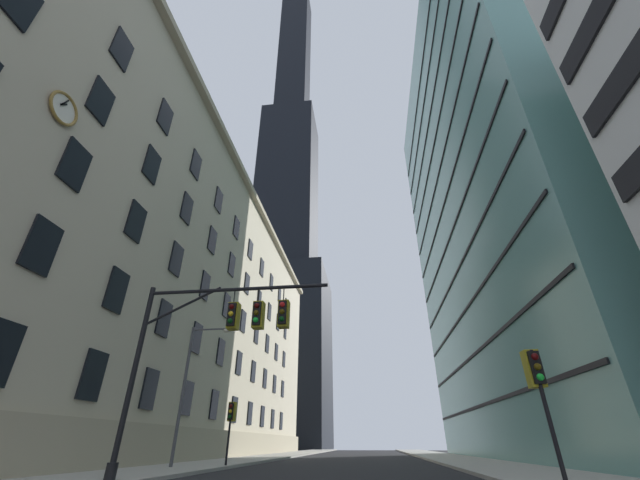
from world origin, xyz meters
The scene contains 7 objects.
station_building centered at (-17.78, 26.89, 14.05)m, with size 14.22×65.79×28.14m.
dark_skyscraper centered at (-21.77, 90.19, 62.65)m, with size 25.77×25.77×212.96m.
glass_office_midrise centered at (19.51, 26.99, 25.50)m, with size 17.13×40.43×50.99m.
traffic_signal_mast centered at (-3.59, 4.81, 5.03)m, with size 7.45×0.63×6.72m.
traffic_light_near_right centered at (6.64, 3.29, 2.93)m, with size 0.40×0.63×3.50m.
traffic_light_far_left centered at (-6.38, 14.57, 2.70)m, with size 0.40×0.63×3.24m.
street_lamppost centered at (-8.17, 12.41, 4.50)m, with size 2.55×0.32×7.22m.
Camera 1 is at (1.90, -8.69, 1.20)m, focal length 20.86 mm.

